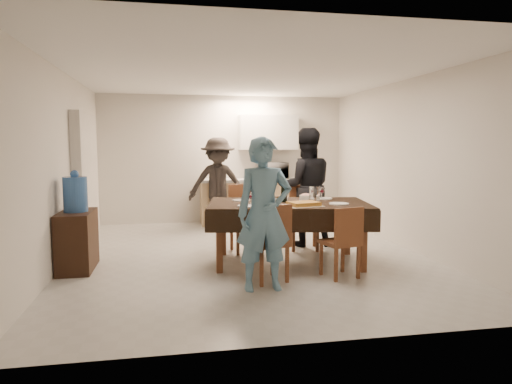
% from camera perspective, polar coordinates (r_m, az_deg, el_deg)
% --- Properties ---
extents(floor, '(5.00, 6.00, 0.02)m').
position_cam_1_polar(floor, '(6.70, -1.03, -7.92)').
color(floor, '#B1B1AC').
rests_on(floor, ground).
extents(ceiling, '(5.00, 6.00, 0.02)m').
position_cam_1_polar(ceiling, '(6.58, -1.07, 14.65)').
color(ceiling, white).
rests_on(ceiling, wall_back).
extents(wall_back, '(5.00, 0.02, 2.60)m').
position_cam_1_polar(wall_back, '(9.48, -4.05, 4.11)').
color(wall_back, silver).
rests_on(wall_back, floor).
extents(wall_front, '(5.00, 0.02, 2.60)m').
position_cam_1_polar(wall_front, '(3.59, 6.89, 0.99)').
color(wall_front, silver).
rests_on(wall_front, floor).
extents(wall_left, '(0.02, 6.00, 2.60)m').
position_cam_1_polar(wall_left, '(6.58, -23.09, 2.81)').
color(wall_left, silver).
rests_on(wall_left, floor).
extents(wall_right, '(0.02, 6.00, 2.60)m').
position_cam_1_polar(wall_right, '(7.35, 18.59, 3.26)').
color(wall_right, silver).
rests_on(wall_right, floor).
extents(stub_partition, '(0.15, 1.40, 2.10)m').
position_cam_1_polar(stub_partition, '(7.75, -20.53, 1.47)').
color(stub_partition, beige).
rests_on(stub_partition, floor).
extents(kitchen_base_cabinet, '(2.20, 0.60, 0.86)m').
position_cam_1_polar(kitchen_base_cabinet, '(9.32, -0.12, -1.28)').
color(kitchen_base_cabinet, tan).
rests_on(kitchen_base_cabinet, floor).
extents(kitchen_worktop, '(2.24, 0.64, 0.05)m').
position_cam_1_polar(kitchen_worktop, '(9.27, -0.12, 1.51)').
color(kitchen_worktop, '#B8B7B3').
rests_on(kitchen_worktop, kitchen_base_cabinet).
extents(upper_cabinet, '(1.20, 0.34, 0.70)m').
position_cam_1_polar(upper_cabinet, '(9.44, 1.53, 7.45)').
color(upper_cabinet, silver).
rests_on(upper_cabinet, wall_back).
extents(dining_table, '(2.30, 1.57, 0.83)m').
position_cam_1_polar(dining_table, '(6.15, 4.08, -1.67)').
color(dining_table, black).
rests_on(dining_table, floor).
extents(chair_near_left, '(0.53, 0.54, 0.50)m').
position_cam_1_polar(chair_near_left, '(5.28, 1.62, -5.41)').
color(chair_near_left, brown).
rests_on(chair_near_left, floor).
extents(chair_near_right, '(0.48, 0.49, 0.47)m').
position_cam_1_polar(chair_near_right, '(5.55, 10.76, -5.30)').
color(chair_near_right, brown).
rests_on(chair_near_right, floor).
extents(chair_far_left, '(0.51, 0.51, 0.54)m').
position_cam_1_polar(chair_far_left, '(6.72, -1.07, -2.53)').
color(chair_far_left, brown).
rests_on(chair_far_left, floor).
extents(chair_far_right, '(0.52, 0.52, 0.53)m').
position_cam_1_polar(chair_far_right, '(6.93, 6.30, -2.46)').
color(chair_far_right, brown).
rests_on(chair_far_right, floor).
extents(console, '(0.41, 0.82, 0.75)m').
position_cam_1_polar(console, '(6.32, -21.45, -5.68)').
color(console, black).
rests_on(console, floor).
extents(water_jug, '(0.30, 0.30, 0.45)m').
position_cam_1_polar(water_jug, '(6.23, -21.66, -0.26)').
color(water_jug, '#396EBD').
rests_on(water_jug, console).
extents(wine_bottle, '(0.08, 0.08, 0.33)m').
position_cam_1_polar(wine_bottle, '(6.17, 3.53, 0.26)').
color(wine_bottle, black).
rests_on(wine_bottle, dining_table).
extents(water_pitcher, '(0.14, 0.14, 0.22)m').
position_cam_1_polar(water_pitcher, '(6.19, 7.34, -0.29)').
color(water_pitcher, white).
rests_on(water_pitcher, dining_table).
extents(savoury_tart, '(0.50, 0.42, 0.05)m').
position_cam_1_polar(savoury_tart, '(5.81, 5.98, -1.49)').
color(savoury_tart, gold).
rests_on(savoury_tart, dining_table).
extents(salad_bowl, '(0.19, 0.19, 0.07)m').
position_cam_1_polar(salad_bowl, '(6.40, 6.28, -0.72)').
color(salad_bowl, white).
rests_on(salad_bowl, dining_table).
extents(mushroom_dish, '(0.21, 0.21, 0.04)m').
position_cam_1_polar(mushroom_dish, '(6.40, 3.02, -0.85)').
color(mushroom_dish, white).
rests_on(mushroom_dish, dining_table).
extents(wine_glass_a, '(0.08, 0.08, 0.18)m').
position_cam_1_polar(wine_glass_a, '(5.78, -0.57, -0.87)').
color(wine_glass_a, white).
rests_on(wine_glass_a, dining_table).
extents(wine_glass_b, '(0.08, 0.08, 0.18)m').
position_cam_1_polar(wine_glass_b, '(6.53, 8.20, -0.15)').
color(wine_glass_b, white).
rests_on(wine_glass_b, dining_table).
extents(wine_glass_c, '(0.09, 0.09, 0.20)m').
position_cam_1_polar(wine_glass_c, '(6.38, 1.67, -0.12)').
color(wine_glass_c, white).
rests_on(wine_glass_c, dining_table).
extents(plate_near_left, '(0.27, 0.27, 0.02)m').
position_cam_1_polar(plate_near_left, '(5.73, -0.97, -1.76)').
color(plate_near_left, white).
rests_on(plate_near_left, dining_table).
extents(plate_near_right, '(0.25, 0.25, 0.01)m').
position_cam_1_polar(plate_near_right, '(6.05, 10.31, -1.45)').
color(plate_near_right, white).
rests_on(plate_near_right, dining_table).
extents(plate_far_left, '(0.24, 0.24, 0.01)m').
position_cam_1_polar(plate_far_left, '(6.32, -1.88, -1.04)').
color(plate_far_left, white).
rests_on(plate_far_left, dining_table).
extents(plate_far_right, '(0.24, 0.24, 0.01)m').
position_cam_1_polar(plate_far_right, '(6.61, 8.46, -0.80)').
color(plate_far_right, white).
rests_on(plate_far_right, dining_table).
extents(microwave, '(0.60, 0.40, 0.33)m').
position_cam_1_polar(microwave, '(9.33, 2.06, 2.71)').
color(microwave, silver).
rests_on(microwave, kitchen_worktop).
extents(person_near, '(0.63, 0.42, 1.69)m').
position_cam_1_polar(person_near, '(5.01, 1.02, -2.77)').
color(person_near, '#5B89A6').
rests_on(person_near, floor).
extents(person_far, '(0.97, 0.80, 1.87)m').
position_cam_1_polar(person_far, '(7.29, 6.19, 0.63)').
color(person_far, black).
rests_on(person_far, floor).
extents(person_kitchen, '(1.12, 0.64, 1.74)m').
position_cam_1_polar(person_kitchen, '(8.72, -4.76, 1.09)').
color(person_kitchen, black).
rests_on(person_kitchen, floor).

